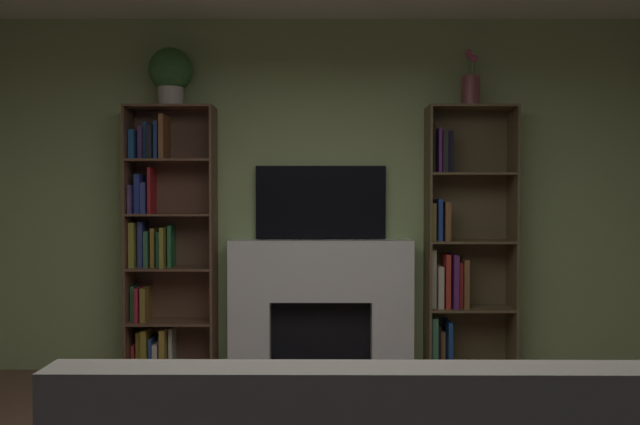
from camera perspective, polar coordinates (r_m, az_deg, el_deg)
The scene contains 7 objects.
wall_back_accent at distance 5.32m, azimuth -0.03°, elevation 1.48°, with size 5.79×0.06×2.82m, color #9FBA74.
fireplace at distance 5.24m, azimuth -0.03°, elevation -7.81°, with size 1.54×0.54×1.06m.
tv at distance 5.26m, azimuth -0.03°, elevation 0.89°, with size 1.03×0.06×0.58m, color black.
bookshelf_left at distance 5.34m, azimuth -13.56°, elevation -2.81°, with size 0.68×0.31×2.10m.
bookshelf_right at distance 5.31m, azimuth 11.72°, elevation -3.22°, with size 0.68×0.32×2.10m.
potted_plant at distance 5.36m, azimuth -12.89°, elevation 11.66°, with size 0.34×0.34×0.45m.
vase_with_flowers at distance 5.34m, azimuth 12.82°, elevation 10.49°, with size 0.14×0.14×0.44m.
Camera 1 is at (-0.01, -2.51, 1.42)m, focal length 36.99 mm.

